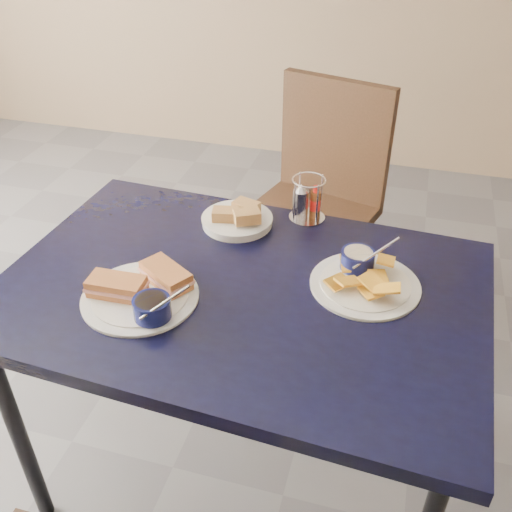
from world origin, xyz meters
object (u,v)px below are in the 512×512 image
(chair_far, at_px, (314,187))
(sandwich_plate, at_px, (143,291))
(dining_table, at_px, (241,304))
(plantain_plate, at_px, (363,276))
(condiment_caddy, at_px, (306,202))
(bread_basket, at_px, (238,219))

(chair_far, distance_m, sandwich_plate, 1.10)
(chair_far, height_order, sandwich_plate, chair_far)
(dining_table, xyz_separation_m, plantain_plate, (0.30, 0.10, 0.08))
(chair_far, height_order, plantain_plate, chair_far)
(chair_far, distance_m, condiment_caddy, 0.61)
(sandwich_plate, distance_m, bread_basket, 0.42)
(bread_basket, height_order, condiment_caddy, condiment_caddy)
(bread_basket, bearing_deg, chair_far, 79.59)
(dining_table, xyz_separation_m, chair_far, (0.02, 0.93, -0.13))
(sandwich_plate, xyz_separation_m, bread_basket, (0.12, 0.40, -0.00))
(sandwich_plate, bearing_deg, bread_basket, 73.01)
(dining_table, height_order, condiment_caddy, condiment_caddy)
(sandwich_plate, bearing_deg, condiment_caddy, 57.90)
(sandwich_plate, relative_size, condiment_caddy, 2.29)
(plantain_plate, bearing_deg, condiment_caddy, 127.03)
(chair_far, xyz_separation_m, condiment_caddy, (0.07, -0.55, 0.25))
(chair_far, relative_size, plantain_plate, 3.44)
(dining_table, bearing_deg, chair_far, 88.46)
(plantain_plate, bearing_deg, dining_table, -161.50)
(bread_basket, bearing_deg, sandwich_plate, -106.99)
(dining_table, height_order, sandwich_plate, sandwich_plate)
(chair_far, bearing_deg, sandwich_plate, -102.97)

